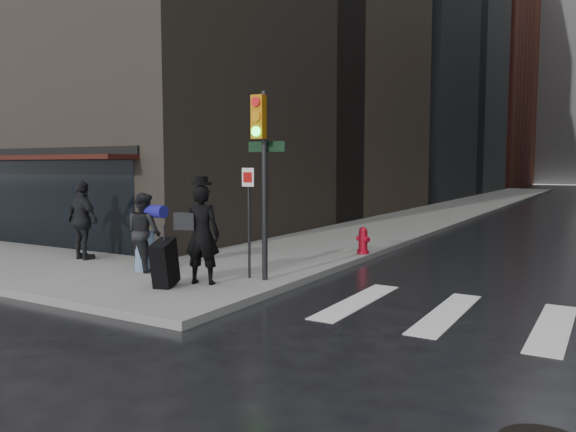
% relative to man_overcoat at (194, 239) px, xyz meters
% --- Properties ---
extents(ground, '(140.00, 140.00, 0.00)m').
position_rel_man_overcoat_xyz_m(ground, '(-0.48, -0.12, -1.04)').
color(ground, black).
rests_on(ground, ground).
extents(sidewalk_left, '(4.00, 50.00, 0.15)m').
position_rel_man_overcoat_xyz_m(sidewalk_left, '(-0.48, 26.88, -0.97)').
color(sidewalk_left, slate).
rests_on(sidewalk_left, ground).
extents(bldg_left_far, '(22.00, 20.00, 26.00)m').
position_rel_man_overcoat_xyz_m(bldg_left_far, '(-13.48, 61.88, 11.96)').
color(bldg_left_far, '#572D1E').
rests_on(bldg_left_far, ground).
extents(storefront, '(8.40, 1.11, 2.83)m').
position_rel_man_overcoat_xyz_m(storefront, '(-7.48, 1.78, 0.78)').
color(storefront, black).
rests_on(storefront, ground).
extents(man_overcoat, '(1.08, 1.35, 2.12)m').
position_rel_man_overcoat_xyz_m(man_overcoat, '(0.00, 0.00, 0.00)').
color(man_overcoat, black).
rests_on(man_overcoat, ground).
extents(man_jeans, '(1.20, 0.88, 1.71)m').
position_rel_man_overcoat_xyz_m(man_jeans, '(-1.87, 0.58, -0.03)').
color(man_jeans, black).
rests_on(man_jeans, ground).
extents(man_greycoat, '(1.17, 0.60, 1.91)m').
position_rel_man_overcoat_xyz_m(man_greycoat, '(-4.23, 0.89, 0.07)').
color(man_greycoat, black).
rests_on(man_greycoat, ground).
extents(traffic_light, '(0.93, 0.42, 3.74)m').
position_rel_man_overcoat_xyz_m(traffic_light, '(0.90, 0.97, 1.52)').
color(traffic_light, black).
rests_on(traffic_light, ground).
extents(fire_hydrant, '(0.41, 0.31, 0.70)m').
position_rel_man_overcoat_xyz_m(fire_hydrant, '(1.32, 5.17, -0.58)').
color(fire_hydrant, maroon).
rests_on(fire_hydrant, ground).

